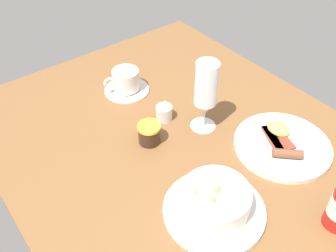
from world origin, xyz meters
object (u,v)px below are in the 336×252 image
(creamer_jug, at_px, (164,112))
(breakfast_plate, at_px, (282,144))
(coffee_cup, at_px, (126,82))
(wine_glass, at_px, (206,87))
(porridge_bowl, at_px, (215,202))
(jam_jar, at_px, (149,133))

(creamer_jug, relative_size, breakfast_plate, 0.20)
(coffee_cup, bearing_deg, wine_glass, 16.25)
(porridge_bowl, height_order, jam_jar, porridge_bowl)
(porridge_bowl, height_order, wine_glass, wine_glass)
(creamer_jug, relative_size, jam_jar, 0.85)
(coffee_cup, xyz_separation_m, creamer_jug, (0.17, 0.01, -0.01))
(jam_jar, distance_m, breakfast_plate, 0.33)
(creamer_jug, bearing_deg, wine_glass, 35.57)
(porridge_bowl, height_order, breakfast_plate, porridge_bowl)
(creamer_jug, relative_size, wine_glass, 0.25)
(breakfast_plate, bearing_deg, wine_glass, -150.15)
(coffee_cup, distance_m, wine_glass, 0.28)
(breakfast_plate, bearing_deg, porridge_bowl, -81.45)
(coffee_cup, xyz_separation_m, jam_jar, (0.22, -0.07, -0.00))
(porridge_bowl, height_order, coffee_cup, porridge_bowl)
(porridge_bowl, distance_m, creamer_jug, 0.32)
(wine_glass, height_order, jam_jar, wine_glass)
(creamer_jug, bearing_deg, jam_jar, -59.76)
(creamer_jug, distance_m, wine_glass, 0.15)
(porridge_bowl, relative_size, wine_glass, 1.11)
(jam_jar, bearing_deg, porridge_bowl, -3.84)
(creamer_jug, xyz_separation_m, jam_jar, (0.05, -0.08, 0.01))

